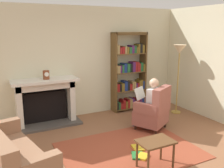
{
  "coord_description": "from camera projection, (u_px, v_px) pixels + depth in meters",
  "views": [
    {
      "loc": [
        -2.12,
        -3.21,
        2.17
      ],
      "look_at": [
        0.1,
        1.2,
        1.05
      ],
      "focal_mm": 39.46,
      "sensor_mm": 36.0,
      "label": 1
    }
  ],
  "objects": [
    {
      "name": "sofa_floral",
      "position": [
        10.0,
        159.0,
        3.56
      ],
      "size": [
        1.07,
        1.81,
        0.85
      ],
      "rotation": [
        0.0,
        0.0,
        1.79
      ],
      "color": "#996E50",
      "rests_on": "ground"
    },
    {
      "name": "bookshelf",
      "position": [
        129.0,
        74.0,
        6.54
      ],
      "size": [
        0.93,
        0.32,
        2.08
      ],
      "color": "brown",
      "rests_on": "ground"
    },
    {
      "name": "area_rug",
      "position": [
        129.0,
        150.0,
        4.47
      ],
      "size": [
        2.4,
        1.8,
        0.01
      ],
      "primitive_type": "cube",
      "color": "brown",
      "rests_on": "ground"
    },
    {
      "name": "back_wall",
      "position": [
        84.0,
        62.0,
        6.13
      ],
      "size": [
        5.6,
        0.1,
        2.7
      ],
      "primitive_type": "cube",
      "color": "beige",
      "rests_on": "ground"
    },
    {
      "name": "ground",
      "position": [
        138.0,
        158.0,
        4.21
      ],
      "size": [
        14.0,
        14.0,
        0.0
      ],
      "primitive_type": "plane",
      "color": "brown"
    },
    {
      "name": "fireplace",
      "position": [
        45.0,
        100.0,
        5.63
      ],
      "size": [
        1.48,
        0.64,
        1.07
      ],
      "color": "#4C4742",
      "rests_on": "ground"
    },
    {
      "name": "side_table",
      "position": [
        155.0,
        145.0,
        3.83
      ],
      "size": [
        0.56,
        0.39,
        0.47
      ],
      "color": "brown",
      "rests_on": "ground"
    },
    {
      "name": "seated_reader",
      "position": [
        149.0,
        101.0,
        5.35
      ],
      "size": [
        0.53,
        0.59,
        1.14
      ],
      "rotation": [
        0.0,
        0.0,
        3.65
      ],
      "color": "silver",
      "rests_on": "ground"
    },
    {
      "name": "scattered_books",
      "position": [
        139.0,
        153.0,
        4.33
      ],
      "size": [
        0.42,
        0.58,
        0.03
      ],
      "color": "#267233",
      "rests_on": "area_rug"
    },
    {
      "name": "armchair_reading",
      "position": [
        154.0,
        111.0,
        5.33
      ],
      "size": [
        0.86,
        0.85,
        0.97
      ],
      "rotation": [
        0.0,
        0.0,
        3.65
      ],
      "color": "#331E14",
      "rests_on": "ground"
    },
    {
      "name": "floor_lamp",
      "position": [
        179.0,
        55.0,
        6.16
      ],
      "size": [
        0.32,
        0.32,
        1.77
      ],
      "color": "#B7933F",
      "rests_on": "ground"
    },
    {
      "name": "mantel_clock",
      "position": [
        46.0,
        75.0,
        5.42
      ],
      "size": [
        0.14,
        0.14,
        0.19
      ],
      "color": "brown",
      "rests_on": "fireplace"
    },
    {
      "name": "side_wall_right",
      "position": [
        202.0,
        62.0,
        6.16
      ],
      "size": [
        0.1,
        5.2,
        2.7
      ],
      "primitive_type": "cube",
      "color": "beige",
      "rests_on": "ground"
    }
  ]
}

